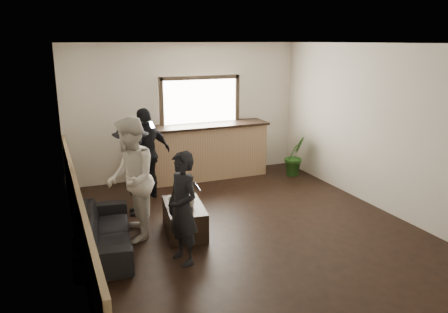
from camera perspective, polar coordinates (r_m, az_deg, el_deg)
name	(u,v)px	position (r m, az deg, el deg)	size (l,w,h in m)	color
ground	(246,227)	(6.94, 2.88, -9.21)	(5.00, 6.00, 0.01)	black
room_shell	(200,140)	(6.21, -3.11, 2.16)	(5.01, 6.01, 2.80)	silver
bar_counter	(205,148)	(9.21, -2.53, 1.12)	(2.70, 0.68, 2.13)	tan
sofa	(103,231)	(6.39, -15.47, -9.35)	(1.84, 0.72, 0.54)	black
coffee_table	(184,219)	(6.72, -5.19, -8.08)	(0.55, 0.99, 0.44)	black
cup_a	(172,200)	(6.72, -6.77, -5.66)	(0.12, 0.12, 0.10)	silver
cup_b	(191,203)	(6.55, -4.30, -6.11)	(0.11, 0.11, 0.10)	silver
potted_plant	(295,156)	(9.53, 9.24, 0.10)	(0.47, 0.38, 0.86)	#2D6623
person_a	(183,208)	(5.67, -5.43, -6.76)	(0.51, 0.62, 1.50)	black
person_b	(131,180)	(6.41, -12.11, -2.96)	(0.83, 0.98, 1.81)	silver
person_c	(132,169)	(7.37, -11.89, -1.57)	(0.73, 1.09, 1.57)	black
person_d	(147,154)	(8.06, -10.09, 0.34)	(1.07, 0.71, 1.68)	black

